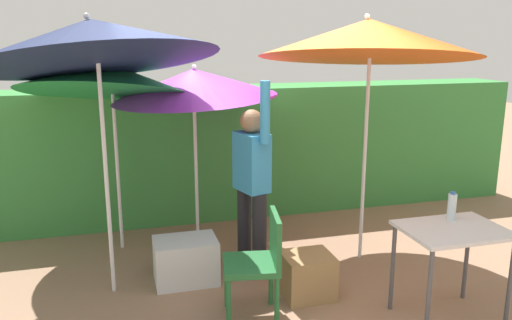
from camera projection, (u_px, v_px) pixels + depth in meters
name	position (u px, v px, depth m)	size (l,w,h in m)	color
ground_plane	(264.00, 279.00, 4.95)	(24.00, 24.00, 0.00)	#937056
hedge_row	(221.00, 151.00, 6.63)	(8.00, 0.70, 1.64)	#38843D
umbrella_rainbow	(108.00, 79.00, 5.26)	(1.85, 1.83, 2.26)	silver
umbrella_orange	(194.00, 84.00, 5.39)	(1.75, 1.74, 2.00)	silver
umbrella_yellow	(368.00, 39.00, 4.91)	(2.12, 2.13, 2.58)	silver
umbrella_navy	(92.00, 41.00, 4.18)	(2.09, 2.07, 2.66)	silver
person_vendor	(252.00, 179.00, 4.94)	(0.31, 0.55, 1.88)	black
chair_plastic	(260.00, 259.00, 4.16)	(0.51, 0.51, 0.89)	#236633
cooler_box	(186.00, 261.00, 4.85)	(0.58, 0.41, 0.42)	silver
crate_cardboard	(307.00, 276.00, 4.58)	(0.43, 0.38, 0.39)	#9E7A4C
folding_table	(453.00, 240.00, 4.09)	(0.80, 0.60, 0.79)	#4C4C51
bottle_water	(452.00, 207.00, 4.23)	(0.07, 0.07, 0.24)	silver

